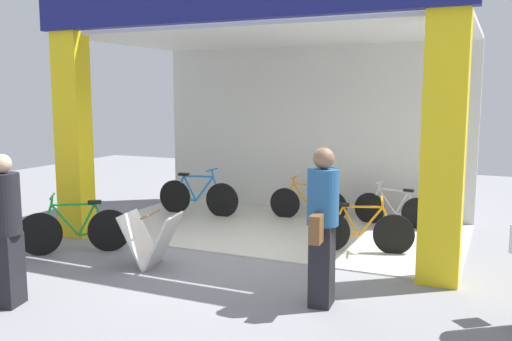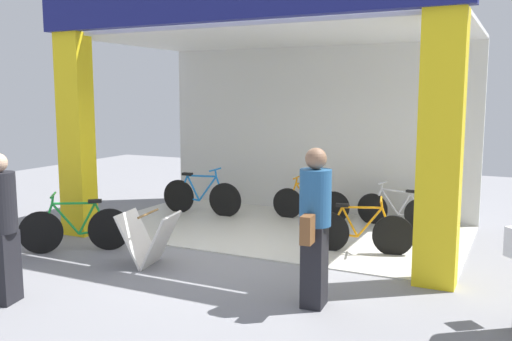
{
  "view_description": "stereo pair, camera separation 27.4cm",
  "coord_description": "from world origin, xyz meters",
  "views": [
    {
      "loc": [
        3.56,
        -7.02,
        2.34
      ],
      "look_at": [
        0.0,
        0.87,
        1.15
      ],
      "focal_mm": 38.83,
      "sensor_mm": 36.0,
      "label": 1
    },
    {
      "loc": [
        3.81,
        -6.9,
        2.34
      ],
      "look_at": [
        0.0,
        0.87,
        1.15
      ],
      "focal_mm": 38.83,
      "sensor_mm": 36.0,
      "label": 2
    }
  ],
  "objects": [
    {
      "name": "pedestrian_0",
      "position": [
        1.79,
        -1.31,
        0.93
      ],
      "size": [
        0.38,
        0.58,
        1.77
      ],
      "color": "black",
      "rests_on": "ground"
    },
    {
      "name": "bicycle_inside_3",
      "position": [
        0.27,
        2.65,
        0.33
      ],
      "size": [
        1.48,
        0.41,
        0.82
      ],
      "color": "black",
      "rests_on": "ground"
    },
    {
      "name": "sandwich_board_sign",
      "position": [
        -0.77,
        -0.91,
        0.37
      ],
      "size": [
        0.83,
        0.7,
        0.75
      ],
      "color": "silver",
      "rests_on": "ground"
    },
    {
      "name": "pedestrian_3",
      "position": [
        -1.39,
        -2.74,
        0.88
      ],
      "size": [
        0.42,
        0.42,
        1.71
      ],
      "color": "black",
      "rests_on": "ground"
    },
    {
      "name": "bicycle_inside_2",
      "position": [
        1.69,
        0.92,
        0.34
      ],
      "size": [
        1.5,
        0.46,
        0.84
      ],
      "color": "black",
      "rests_on": "ground"
    },
    {
      "name": "ground_plane",
      "position": [
        0.0,
        0.0,
        0.0
      ],
      "size": [
        20.57,
        20.57,
        0.0
      ],
      "primitive_type": "plane",
      "color": "gray",
      "rests_on": "ground"
    },
    {
      "name": "bicycle_parked_0",
      "position": [
        -2.16,
        -0.84,
        0.36
      ],
      "size": [
        1.3,
        1.03,
        0.89
      ],
      "color": "black",
      "rests_on": "ground"
    },
    {
      "name": "shop_facade",
      "position": [
        0.0,
        1.82,
        2.19
      ],
      "size": [
        6.49,
        3.8,
        4.08
      ],
      "color": "beige",
      "rests_on": "ground"
    },
    {
      "name": "bicycle_inside_1",
      "position": [
        -1.83,
        2.18,
        0.37
      ],
      "size": [
        1.69,
        0.46,
        0.93
      ],
      "color": "black",
      "rests_on": "ground"
    },
    {
      "name": "bicycle_inside_0",
      "position": [
        1.82,
        2.78,
        0.32
      ],
      "size": [
        1.44,
        0.4,
        0.8
      ],
      "color": "black",
      "rests_on": "ground"
    }
  ]
}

